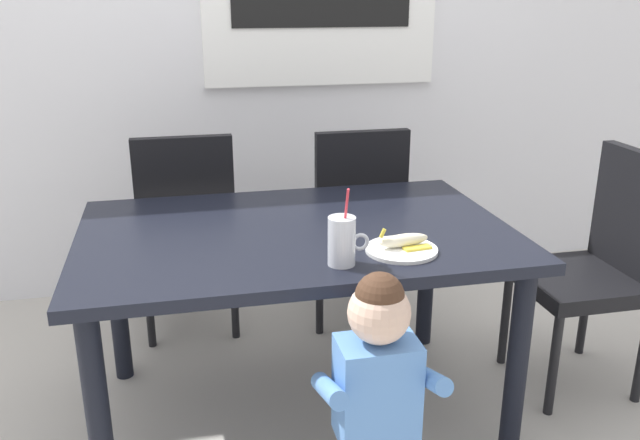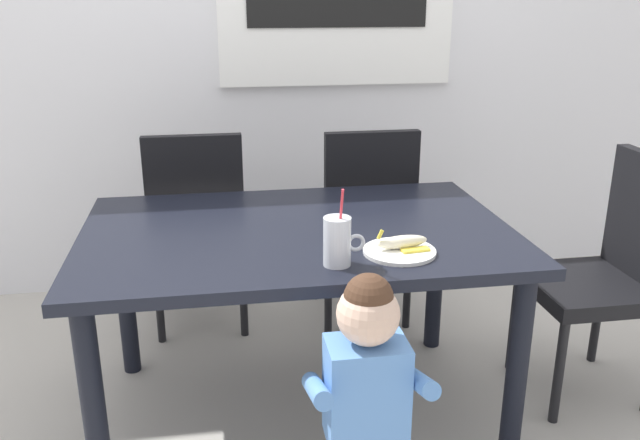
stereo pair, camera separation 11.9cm
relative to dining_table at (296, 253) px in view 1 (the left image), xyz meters
The scene contains 10 objects.
ground_plane 0.65m from the dining_table, ahead, with size 24.00×24.00×0.00m, color #B7B2A8.
back_wall 1.56m from the dining_table, 89.74° to the left, with size 6.40×0.17×2.90m.
dining_table is the anchor object (origin of this frame).
dining_chair_left 0.84m from the dining_table, 116.10° to the left, with size 0.44×0.45×0.96m.
dining_chair_right 0.81m from the dining_table, 59.79° to the left, with size 0.44×0.44×0.96m.
dining_chair_far 1.21m from the dining_table, ahead, with size 0.44×0.44×0.96m.
toddler_standing 0.66m from the dining_table, 80.76° to the right, with size 0.33×0.24×0.84m.
milk_cup 0.39m from the dining_table, 77.43° to the right, with size 0.13×0.08×0.25m.
snack_plate 0.42m from the dining_table, 44.67° to the right, with size 0.23×0.23×0.01m, color white.
peeled_banana 0.42m from the dining_table, 42.18° to the right, with size 0.17×0.11×0.07m.
Camera 1 is at (-0.39, -2.14, 1.52)m, focal length 37.19 mm.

